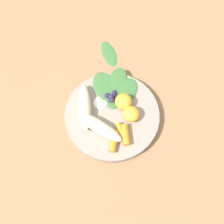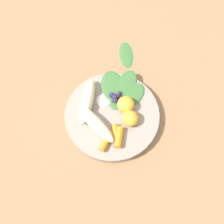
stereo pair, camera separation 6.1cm
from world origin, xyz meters
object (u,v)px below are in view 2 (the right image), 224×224
kale_leaf_stray (126,54)px  banana_peeled_right (87,101)px  bowl (112,115)px  orange_segment_near (126,104)px  banana_peeled_left (95,123)px

kale_leaf_stray → banana_peeled_right: bearing=144.1°
bowl → orange_segment_near: size_ratio=5.53×
bowl → banana_peeled_right: 0.08m
banana_peeled_left → kale_leaf_stray: bearing=117.9°
bowl → banana_peeled_right: banana_peeled_right is taller
bowl → orange_segment_near: (0.01, -0.04, 0.03)m
banana_peeled_left → banana_peeled_right: size_ratio=1.00×
bowl → orange_segment_near: 0.05m
banana_peeled_right → kale_leaf_stray: size_ratio=1.35×
kale_leaf_stray → orange_segment_near: bearing=173.4°
banana_peeled_left → banana_peeled_right: (0.07, 0.01, 0.00)m
banana_peeled_left → orange_segment_near: orange_segment_near is taller
orange_segment_near → kale_leaf_stray: size_ratio=0.47×
orange_segment_near → kale_leaf_stray: orange_segment_near is taller
orange_segment_near → banana_peeled_left: bearing=114.9°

